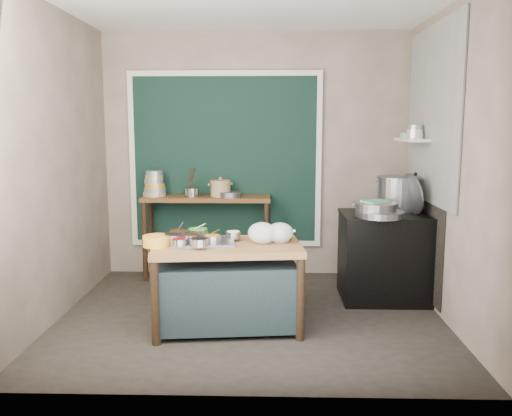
{
  "coord_description": "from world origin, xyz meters",
  "views": [
    {
      "loc": [
        0.18,
        -4.8,
        1.75
      ],
      "look_at": [
        0.04,
        0.25,
        0.98
      ],
      "focal_mm": 38.0,
      "sensor_mm": 36.0,
      "label": 1
    }
  ],
  "objects_px": {
    "steamer": "(376,209)",
    "stock_pot": "(398,193)",
    "back_counter": "(207,237)",
    "saucepan": "(280,234)",
    "utensil_cup": "(192,192)",
    "condiment_tray": "(202,242)",
    "ceramic_crock": "(221,189)",
    "prep_table": "(227,286)",
    "stove_block": "(386,258)",
    "yellow_basin": "(157,241)"
  },
  "relations": [
    {
      "from": "saucepan",
      "to": "ceramic_crock",
      "type": "relative_size",
      "value": 0.9
    },
    {
      "from": "prep_table",
      "to": "condiment_tray",
      "type": "xyz_separation_m",
      "value": [
        -0.21,
        -0.0,
        0.39
      ]
    },
    {
      "from": "stock_pot",
      "to": "steamer",
      "type": "height_order",
      "value": "stock_pot"
    },
    {
      "from": "back_counter",
      "to": "condiment_tray",
      "type": "height_order",
      "value": "back_counter"
    },
    {
      "from": "stove_block",
      "to": "yellow_basin",
      "type": "height_order",
      "value": "stove_block"
    },
    {
      "from": "yellow_basin",
      "to": "steamer",
      "type": "bearing_deg",
      "value": 21.57
    },
    {
      "from": "back_counter",
      "to": "condiment_tray",
      "type": "bearing_deg",
      "value": -84.71
    },
    {
      "from": "prep_table",
      "to": "yellow_basin",
      "type": "distance_m",
      "value": 0.72
    },
    {
      "from": "back_counter",
      "to": "stove_block",
      "type": "xyz_separation_m",
      "value": [
        1.9,
        -0.73,
        -0.05
      ]
    },
    {
      "from": "prep_table",
      "to": "stock_pot",
      "type": "distance_m",
      "value": 2.09
    },
    {
      "from": "condiment_tray",
      "to": "yellow_basin",
      "type": "distance_m",
      "value": 0.38
    },
    {
      "from": "stove_block",
      "to": "condiment_tray",
      "type": "height_order",
      "value": "stove_block"
    },
    {
      "from": "stock_pot",
      "to": "utensil_cup",
      "type": "bearing_deg",
      "value": 167.86
    },
    {
      "from": "stove_block",
      "to": "utensil_cup",
      "type": "relative_size",
      "value": 5.39
    },
    {
      "from": "yellow_basin",
      "to": "back_counter",
      "type": "bearing_deg",
      "value": 82.68
    },
    {
      "from": "back_counter",
      "to": "ceramic_crock",
      "type": "bearing_deg",
      "value": 1.69
    },
    {
      "from": "saucepan",
      "to": "utensil_cup",
      "type": "height_order",
      "value": "utensil_cup"
    },
    {
      "from": "utensil_cup",
      "to": "prep_table",
      "type": "bearing_deg",
      "value": -71.15
    },
    {
      "from": "back_counter",
      "to": "saucepan",
      "type": "relative_size",
      "value": 6.6
    },
    {
      "from": "condiment_tray",
      "to": "ceramic_crock",
      "type": "height_order",
      "value": "ceramic_crock"
    },
    {
      "from": "ceramic_crock",
      "to": "stock_pot",
      "type": "bearing_deg",
      "value": -15.7
    },
    {
      "from": "stove_block",
      "to": "ceramic_crock",
      "type": "height_order",
      "value": "ceramic_crock"
    },
    {
      "from": "ceramic_crock",
      "to": "steamer",
      "type": "bearing_deg",
      "value": -30.23
    },
    {
      "from": "steamer",
      "to": "yellow_basin",
      "type": "bearing_deg",
      "value": -158.43
    },
    {
      "from": "back_counter",
      "to": "ceramic_crock",
      "type": "xyz_separation_m",
      "value": [
        0.16,
        0.0,
        0.56
      ]
    },
    {
      "from": "utensil_cup",
      "to": "steamer",
      "type": "height_order",
      "value": "utensil_cup"
    },
    {
      "from": "ceramic_crock",
      "to": "saucepan",
      "type": "bearing_deg",
      "value": -65.82
    },
    {
      "from": "back_counter",
      "to": "yellow_basin",
      "type": "relative_size",
      "value": 6.18
    },
    {
      "from": "utensil_cup",
      "to": "steamer",
      "type": "xyz_separation_m",
      "value": [
        1.9,
        -0.87,
        -0.05
      ]
    },
    {
      "from": "saucepan",
      "to": "ceramic_crock",
      "type": "distance_m",
      "value": 1.62
    },
    {
      "from": "steamer",
      "to": "stock_pot",
      "type": "bearing_deg",
      "value": 52.86
    },
    {
      "from": "prep_table",
      "to": "ceramic_crock",
      "type": "bearing_deg",
      "value": 91.07
    },
    {
      "from": "yellow_basin",
      "to": "stock_pot",
      "type": "xyz_separation_m",
      "value": [
        2.25,
        1.17,
        0.26
      ]
    },
    {
      "from": "stock_pot",
      "to": "steamer",
      "type": "distance_m",
      "value": 0.5
    },
    {
      "from": "ceramic_crock",
      "to": "condiment_tray",
      "type": "bearing_deg",
      "value": -90.46
    },
    {
      "from": "stock_pot",
      "to": "condiment_tray",
      "type": "bearing_deg",
      "value": -150.71
    },
    {
      "from": "back_counter",
      "to": "utensil_cup",
      "type": "xyz_separation_m",
      "value": [
        -0.16,
        -0.05,
        0.53
      ]
    },
    {
      "from": "back_counter",
      "to": "utensil_cup",
      "type": "distance_m",
      "value": 0.55
    },
    {
      "from": "back_counter",
      "to": "stock_pot",
      "type": "distance_m",
      "value": 2.18
    },
    {
      "from": "condiment_tray",
      "to": "stock_pot",
      "type": "xyz_separation_m",
      "value": [
        1.89,
        1.06,
        0.29
      ]
    },
    {
      "from": "prep_table",
      "to": "condiment_tray",
      "type": "bearing_deg",
      "value": 174.56
    },
    {
      "from": "utensil_cup",
      "to": "ceramic_crock",
      "type": "bearing_deg",
      "value": 9.67
    },
    {
      "from": "prep_table",
      "to": "ceramic_crock",
      "type": "relative_size",
      "value": 5.13
    },
    {
      "from": "back_counter",
      "to": "ceramic_crock",
      "type": "height_order",
      "value": "ceramic_crock"
    },
    {
      "from": "prep_table",
      "to": "saucepan",
      "type": "xyz_separation_m",
      "value": [
        0.45,
        0.12,
        0.44
      ]
    },
    {
      "from": "ceramic_crock",
      "to": "stock_pot",
      "type": "xyz_separation_m",
      "value": [
        1.88,
        -0.53,
        0.02
      ]
    },
    {
      "from": "back_counter",
      "to": "condiment_tray",
      "type": "xyz_separation_m",
      "value": [
        0.15,
        -1.58,
        0.29
      ]
    },
    {
      "from": "prep_table",
      "to": "stove_block",
      "type": "bearing_deg",
      "value": 22.73
    },
    {
      "from": "yellow_basin",
      "to": "saucepan",
      "type": "bearing_deg",
      "value": 12.75
    },
    {
      "from": "back_counter",
      "to": "utensil_cup",
      "type": "bearing_deg",
      "value": -162.82
    }
  ]
}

